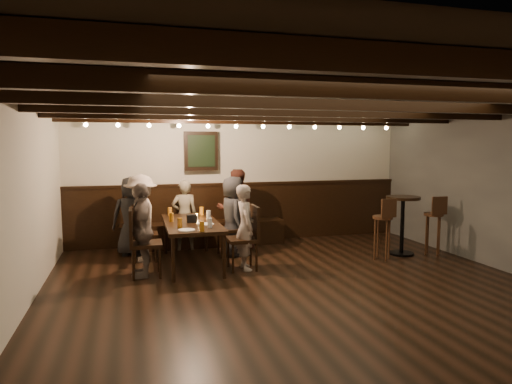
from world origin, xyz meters
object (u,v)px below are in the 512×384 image
object	(u,v)px
person_right_far	(245,227)
person_left_far	(142,230)
person_right_near	(233,216)
bar_stool_right	(433,233)
chair_left_near	(144,244)
person_left_near	(141,218)
person_bench_centre	(185,215)
person_bench_right	(236,209)
chair_right_near	(231,239)
chair_right_far	(243,250)
dining_table	(192,225)
chair_left_far	(145,256)
bar_stool_left	(382,237)
person_bench_left	(132,216)
high_top_table	(403,217)

from	to	relation	value
person_right_far	person_left_far	bearing A→B (deg)	90.00
person_right_near	bar_stool_right	world-z (taller)	person_right_near
bar_stool_right	person_right_far	bearing A→B (deg)	-178.08
chair_left_near	person_left_near	size ratio (longest dim) A/B	0.64
person_bench_centre	person_right_near	bearing A→B (deg)	141.34
person_right_far	bar_stool_right	bearing A→B (deg)	-89.01
person_bench_right	bar_stool_right	xyz separation A→B (m)	(3.12, -1.34, -0.34)
chair_right_near	person_left_far	xyz separation A→B (m)	(-1.48, -0.88, 0.38)
bar_stool_right	chair_right_near	bearing A→B (deg)	166.69
chair_left_near	chair_right_far	xyz separation A→B (m)	(1.43, -0.92, 0.02)
person_bench_right	person_left_far	world-z (taller)	person_bench_right
dining_table	chair_left_far	world-z (taller)	chair_left_far
chair_right_near	person_bench_right	bearing A→B (deg)	-21.84
person_left_near	bar_stool_left	xyz separation A→B (m)	(3.78, -0.96, -0.33)
chair_right_near	person_bench_left	xyz separation A→B (m)	(-1.61, 0.47, 0.38)
dining_table	chair_left_near	distance (m)	0.92
person_right_near	high_top_table	bearing A→B (deg)	-103.99
person_right_near	bar_stool_left	xyz separation A→B (m)	(2.28, -0.94, -0.29)
person_bench_right	bar_stool_right	size ratio (longest dim) A/B	1.42
person_bench_left	person_right_near	size ratio (longest dim) A/B	1.00
person_left_near	chair_left_near	bearing A→B (deg)	90.00
person_bench_centre	person_bench_right	xyz separation A→B (m)	(0.90, -0.16, 0.09)
dining_table	chair_left_far	xyz separation A→B (m)	(-0.73, -0.44, -0.32)
chair_left_near	chair_left_far	xyz separation A→B (m)	(-0.02, -0.90, 0.03)
chair_right_near	person_left_near	size ratio (longest dim) A/B	0.67
chair_right_near	chair_right_far	xyz separation A→B (m)	(-0.01, -0.90, 0.01)
chair_left_near	person_left_far	world-z (taller)	person_left_far
chair_left_near	high_top_table	world-z (taller)	high_top_table
bar_stool_right	person_bench_left	bearing A→B (deg)	166.26
chair_left_near	high_top_table	size ratio (longest dim) A/B	0.89
person_bench_left	person_left_near	world-z (taller)	person_left_near
bar_stool_right	person_left_far	bearing A→B (deg)	-178.39
chair_left_near	person_right_far	world-z (taller)	person_right_far
person_bench_left	person_left_far	size ratio (longest dim) A/B	1.00
person_bench_right	chair_right_near	bearing A→B (deg)	68.16
chair_left_far	chair_right_far	size ratio (longest dim) A/B	1.02
person_left_near	bar_stool_left	world-z (taller)	person_left_near
person_bench_centre	dining_table	bearing A→B (deg)	90.00
person_bench_right	person_right_far	bearing A→B (deg)	83.66
person_left_far	dining_table	bearing A→B (deg)	120.96
person_bench_left	high_top_table	world-z (taller)	person_bench_left
person_bench_left	person_bench_centre	distance (m)	0.91
person_bench_left	bar_stool_left	xyz separation A→B (m)	(3.92, -1.42, -0.29)
chair_left_far	person_left_far	xyz separation A→B (m)	(-0.03, 0.00, 0.37)
person_bench_left	person_bench_centre	world-z (taller)	person_bench_left
person_bench_right	person_right_near	size ratio (longest dim) A/B	1.07
chair_right_near	bar_stool_right	size ratio (longest dim) A/B	0.92
dining_table	chair_right_far	world-z (taller)	chair_right_far
chair_right_far	chair_right_near	bearing A→B (deg)	0.03
person_bench_left	dining_table	bearing A→B (deg)	135.00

